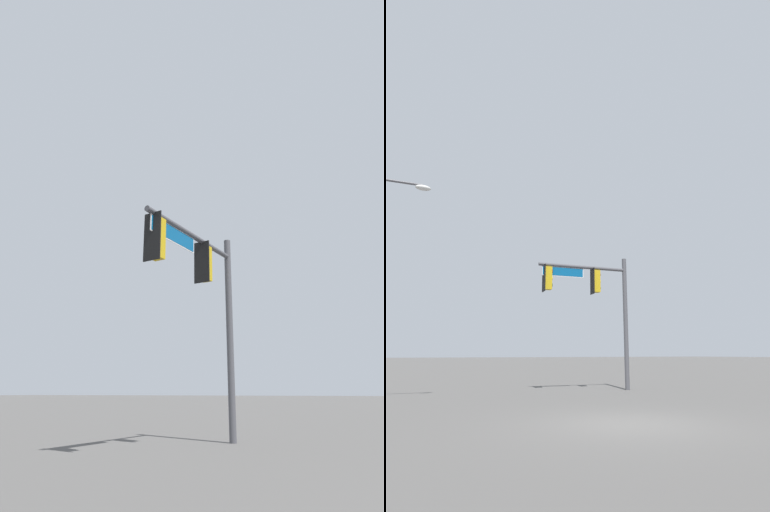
# 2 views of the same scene
# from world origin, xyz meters

# --- Properties ---
(ground_plane) EXTENTS (400.00, 400.00, 0.00)m
(ground_plane) POSITION_xyz_m (0.00, 0.00, 0.00)
(ground_plane) COLOR #514F4C
(signal_pole_near) EXTENTS (4.60, 1.01, 6.47)m
(signal_pole_near) POSITION_xyz_m (-3.93, -8.21, 4.55)
(signal_pole_near) COLOR #47474C
(signal_pole_near) RESTS_ON ground_plane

